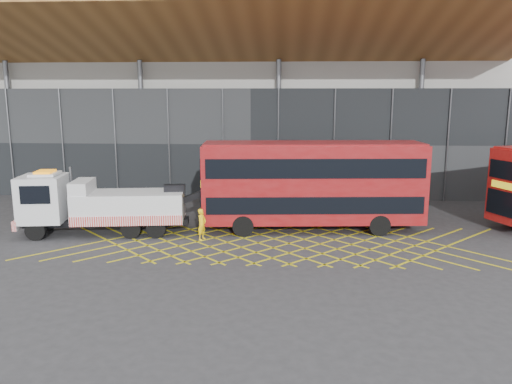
{
  "coord_description": "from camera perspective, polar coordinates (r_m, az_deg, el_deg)",
  "views": [
    {
      "loc": [
        4.63,
        -24.83,
        7.56
      ],
      "look_at": [
        3.0,
        1.5,
        2.4
      ],
      "focal_mm": 35.0,
      "sensor_mm": 36.0,
      "label": 1
    }
  ],
  "objects": [
    {
      "name": "worker",
      "position": [
        26.52,
        -6.21,
        -3.69
      ],
      "size": [
        0.6,
        0.72,
        1.67
      ],
      "primitive_type": "imported",
      "rotation": [
        0.0,
        0.0,
        1.18
      ],
      "color": "yellow",
      "rests_on": "ground_plane"
    },
    {
      "name": "ground_plane",
      "position": [
        26.36,
        -6.76,
        -5.68
      ],
      "size": [
        120.0,
        120.0,
        0.0
      ],
      "primitive_type": "plane",
      "color": "#2C2C2F"
    },
    {
      "name": "bus_towed",
      "position": [
        28.04,
        6.44,
        1.15
      ],
      "size": [
        12.43,
        3.82,
        4.98
      ],
      "rotation": [
        0.0,
        0.0,
        0.08
      ],
      "color": "maroon",
      "rests_on": "ground_plane"
    },
    {
      "name": "construction_building",
      "position": [
        43.33,
        -0.04,
        12.94
      ],
      "size": [
        55.0,
        23.97,
        18.0
      ],
      "color": "gray",
      "rests_on": "ground_plane"
    },
    {
      "name": "recovery_truck",
      "position": [
        28.59,
        -17.69,
        -1.35
      ],
      "size": [
        10.44,
        3.58,
        3.62
      ],
      "rotation": [
        0.0,
        0.0,
        0.13
      ],
      "color": "black",
      "rests_on": "ground_plane"
    },
    {
      "name": "road_markings",
      "position": [
        25.96,
        2.01,
        -5.86
      ],
      "size": [
        24.76,
        7.16,
        0.01
      ],
      "color": "gold",
      "rests_on": "ground_plane"
    }
  ]
}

